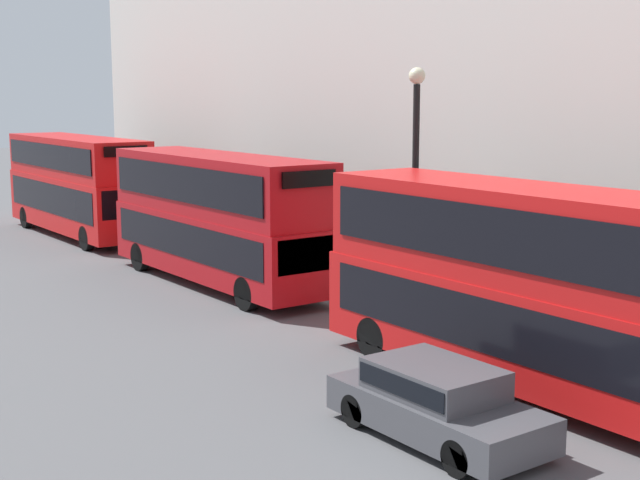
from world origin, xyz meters
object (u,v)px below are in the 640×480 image
(bus_leading, at_px, (547,284))
(car_dark_sedan, at_px, (437,400))
(pedestrian, at_px, (221,237))
(bus_second_in_queue, at_px, (218,214))
(bus_third_in_queue, at_px, (77,182))

(bus_leading, relative_size, car_dark_sedan, 2.68)
(car_dark_sedan, bearing_deg, pedestrian, 72.17)
(bus_leading, xyz_separation_m, bus_second_in_queue, (0.00, 13.61, -0.03))
(bus_second_in_queue, relative_size, pedestrian, 6.00)
(bus_leading, xyz_separation_m, pedestrian, (2.41, 17.66, -1.58))
(bus_second_in_queue, distance_m, bus_third_in_queue, 12.45)
(car_dark_sedan, bearing_deg, bus_third_in_queue, 82.68)
(bus_leading, height_order, bus_third_in_queue, bus_third_in_queue)
(bus_third_in_queue, bearing_deg, car_dark_sedan, -97.32)
(bus_second_in_queue, relative_size, car_dark_sedan, 2.45)
(bus_leading, distance_m, bus_second_in_queue, 13.61)
(pedestrian, bearing_deg, bus_third_in_queue, 106.00)
(car_dark_sedan, height_order, pedestrian, pedestrian)
(pedestrian, bearing_deg, bus_second_in_queue, -120.76)
(bus_second_in_queue, height_order, bus_third_in_queue, bus_third_in_queue)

